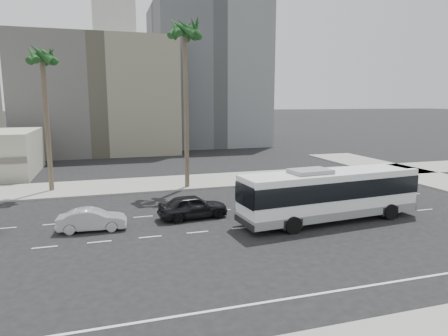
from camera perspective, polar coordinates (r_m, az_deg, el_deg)
name	(u,v)px	position (r m, az deg, el deg)	size (l,w,h in m)	color
ground	(283,224)	(27.44, 8.56, -8.02)	(700.00, 700.00, 0.00)	black
sidewalk_north	(219,180)	(41.50, -0.66, -1.75)	(120.00, 7.00, 0.15)	gray
midrise_beige_west	(99,97)	(68.55, -17.73, 9.81)	(24.00, 18.00, 18.00)	#5F5B55
midrise_gray_center	(206,76)	(78.14, -2.62, 13.11)	(20.00, 20.00, 26.00)	#56585C
civic_tower	(115,54)	(275.40, -15.49, 15.69)	(42.00, 42.00, 129.00)	silver
highrise_right	(193,59)	(261.11, -4.57, 15.51)	(26.00, 26.00, 70.00)	slate
highrise_far	(217,71)	(295.80, -0.97, 13.87)	(22.00, 22.00, 60.00)	slate
city_bus	(330,193)	(28.34, 15.11, -3.53)	(13.33, 4.10, 3.77)	white
car_a	(193,206)	(28.38, -4.52, -5.57)	(4.96, 2.00, 1.69)	black
car_b	(92,220)	(27.06, -18.57, -7.11)	(4.32, 1.51, 1.42)	#AFB0B5
palm_near	(185,34)	(37.86, -5.70, 18.78)	(4.69, 4.69, 15.80)	brown
palm_mid	(42,59)	(39.22, -24.88, 14.18)	(4.30, 4.30, 13.30)	brown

